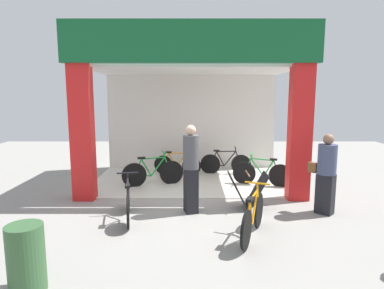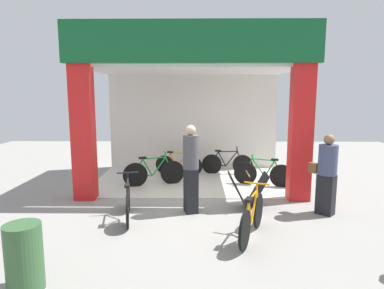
{
  "view_description": "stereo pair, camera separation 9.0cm",
  "coord_description": "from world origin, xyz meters",
  "views": [
    {
      "loc": [
        0.02,
        -7.39,
        2.41
      ],
      "look_at": [
        0.0,
        0.83,
        1.15
      ],
      "focal_mm": 31.06,
      "sensor_mm": 36.0,
      "label": 1
    },
    {
      "loc": [
        0.11,
        -7.39,
        2.41
      ],
      "look_at": [
        0.0,
        0.83,
        1.15
      ],
      "focal_mm": 31.06,
      "sensor_mm": 36.0,
      "label": 2
    }
  ],
  "objects": [
    {
      "name": "bicycle_inside_1",
      "position": [
        -1.01,
        1.12,
        0.36
      ],
      "size": [
        1.57,
        0.56,
        0.9
      ],
      "color": "black",
      "rests_on": "ground"
    },
    {
      "name": "bicycle_inside_2",
      "position": [
        1.87,
        1.12,
        0.34
      ],
      "size": [
        1.48,
        0.57,
        0.85
      ],
      "color": "black",
      "rests_on": "ground"
    },
    {
      "name": "ground_plane",
      "position": [
        0.0,
        0.0,
        0.0
      ],
      "size": [
        18.72,
        18.72,
        0.0
      ],
      "primitive_type": "plane",
      "color": "gray",
      "rests_on": "ground"
    },
    {
      "name": "trash_bin",
      "position": [
        -2.0,
        -3.61,
        0.42
      ],
      "size": [
        0.45,
        0.45,
        0.85
      ],
      "primitive_type": "cylinder",
      "color": "#335933",
      "rests_on": "ground"
    },
    {
      "name": "bicycle_parked_0",
      "position": [
        1.05,
        -2.06,
        0.35
      ],
      "size": [
        0.65,
        1.5,
        0.88
      ],
      "color": "black",
      "rests_on": "ground"
    },
    {
      "name": "sandwich_board_sign",
      "position": [
        1.19,
        -0.63,
        0.39
      ],
      "size": [
        0.82,
        0.52,
        0.78
      ],
      "color": "black",
      "rests_on": "ground"
    },
    {
      "name": "pedestrian_0",
      "position": [
        2.71,
        -0.92,
        0.85
      ],
      "size": [
        0.56,
        0.55,
        1.63
      ],
      "color": "black",
      "rests_on": "ground"
    },
    {
      "name": "pedestrian_2",
      "position": [
        0.0,
        -0.86,
        0.92
      ],
      "size": [
        0.4,
        0.4,
        1.8
      ],
      "color": "black",
      "rests_on": "ground"
    },
    {
      "name": "shop_facade",
      "position": [
        0.0,
        1.61,
        2.08
      ],
      "size": [
        5.56,
        3.63,
        3.95
      ],
      "color": "beige",
      "rests_on": "ground"
    },
    {
      "name": "bicycle_inside_0",
      "position": [
        -0.42,
        2.34,
        0.32
      ],
      "size": [
        1.42,
        0.43,
        0.79
      ],
      "color": "black",
      "rests_on": "ground"
    },
    {
      "name": "bicycle_parked_1",
      "position": [
        -1.22,
        -1.22,
        0.34
      ],
      "size": [
        0.43,
        1.55,
        0.86
      ],
      "color": "black",
      "rests_on": "ground"
    },
    {
      "name": "bicycle_inside_3",
      "position": [
        1.03,
        2.41,
        0.34
      ],
      "size": [
        1.53,
        0.42,
        0.84
      ],
      "color": "black",
      "rests_on": "ground"
    }
  ]
}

